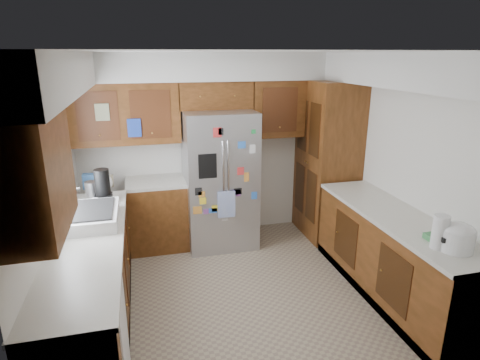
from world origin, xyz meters
name	(u,v)px	position (x,y,z in m)	size (l,w,h in m)	color
floor	(243,289)	(0.00, 0.00, 0.00)	(3.60, 3.60, 0.00)	gray
room_shell	(225,120)	(-0.11, 0.36, 1.82)	(3.64, 3.24, 2.52)	silver
left_counter_run	(110,269)	(-1.36, 0.03, 0.43)	(1.36, 3.20, 0.92)	#46280D
right_counter_run	(392,259)	(1.50, -0.47, 0.42)	(0.63, 2.25, 0.92)	#46280D
pantry	(327,161)	(1.50, 1.15, 1.07)	(0.60, 0.90, 2.15)	#46280D
fridge	(220,180)	(0.00, 1.20, 0.90)	(0.90, 0.79, 1.80)	#ADAEB3
bridge_cabinet	(215,95)	(0.00, 1.43, 1.98)	(0.96, 0.34, 0.35)	#46280D
fridge_top_items	(208,71)	(-0.09, 1.40, 2.27)	(0.74, 0.33, 0.28)	#1858AF
sink_assembly	(90,216)	(-1.50, 0.10, 0.99)	(0.52, 0.70, 0.37)	white
left_counter_clutter	(100,185)	(-1.46, 0.85, 1.05)	(0.37, 0.82, 0.38)	black
rice_cooker	(457,236)	(1.50, -1.26, 1.05)	(0.28, 0.27, 0.24)	white
paper_towel	(440,232)	(1.38, -1.19, 1.07)	(0.13, 0.13, 0.29)	white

